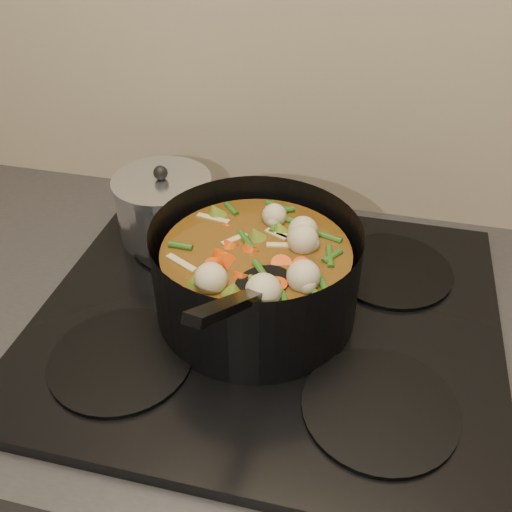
# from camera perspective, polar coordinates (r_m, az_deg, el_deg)

# --- Properties ---
(counter) EXTENTS (2.64, 0.64, 0.91)m
(counter) POSITION_cam_1_polar(r_m,az_deg,el_deg) (1.17, 0.90, -22.84)
(counter) COLOR brown
(counter) RESTS_ON ground
(stovetop) EXTENTS (0.62, 0.54, 0.03)m
(stovetop) POSITION_cam_1_polar(r_m,az_deg,el_deg) (0.80, 1.23, -6.06)
(stovetop) COLOR black
(stovetop) RESTS_ON counter
(stockpot) EXTENTS (0.35, 0.41, 0.20)m
(stockpot) POSITION_cam_1_polar(r_m,az_deg,el_deg) (0.75, 0.01, -1.85)
(stockpot) COLOR black
(stockpot) RESTS_ON stovetop
(saucepan) EXTENTS (0.15, 0.15, 0.13)m
(saucepan) POSITION_cam_1_polar(r_m,az_deg,el_deg) (0.91, -9.13, 4.82)
(saucepan) COLOR silver
(saucepan) RESTS_ON stovetop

